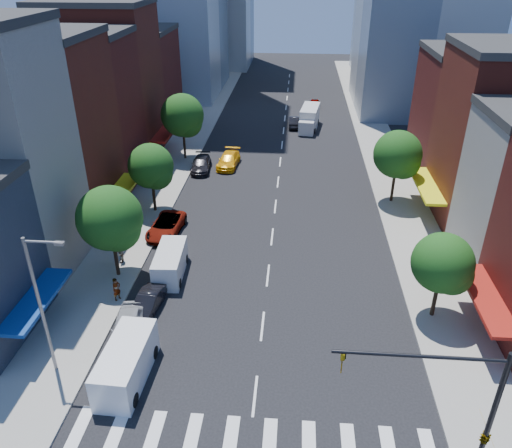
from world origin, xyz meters
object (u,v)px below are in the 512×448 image
at_px(pedestrian_near, 117,289).
at_px(cargo_van_near, 125,365).
at_px(parked_car_front, 127,327).
at_px(parked_car_rear, 201,164).
at_px(parked_car_third, 166,226).
at_px(taxi, 229,160).
at_px(parked_car_second, 148,303).
at_px(traffic_car_far, 315,103).
at_px(pedestrian_far, 120,254).
at_px(cargo_van_far, 170,264).
at_px(traffic_car_oncoming, 295,122).
at_px(box_truck, 309,119).

bearing_deg(pedestrian_near, cargo_van_near, -127.51).
xyz_separation_m(parked_car_front, parked_car_rear, (-0.32, 28.34, -0.07)).
xyz_separation_m(parked_car_third, taxi, (3.43, 16.31, 0.02)).
height_order(parked_car_third, parked_car_rear, parked_car_third).
xyz_separation_m(parked_car_second, traffic_car_far, (12.61, 53.41, 0.04)).
xyz_separation_m(cargo_van_near, pedestrian_far, (-4.36, 12.13, -0.21)).
bearing_deg(cargo_van_far, pedestrian_far, 160.50).
relative_size(parked_car_third, traffic_car_oncoming, 1.17).
bearing_deg(pedestrian_near, traffic_car_oncoming, 14.35).
bearing_deg(parked_car_front, pedestrian_far, 103.92).
height_order(parked_car_second, box_truck, box_truck).
relative_size(traffic_car_oncoming, pedestrian_near, 2.60).
bearing_deg(cargo_van_near, pedestrian_near, 114.17).
height_order(parked_car_front, cargo_van_near, cargo_van_near).
height_order(taxi, traffic_car_oncoming, taxi).
bearing_deg(parked_car_rear, pedestrian_far, -102.47).
bearing_deg(parked_car_second, traffic_car_oncoming, 82.51).
bearing_deg(taxi, parked_car_second, -90.04).
bearing_deg(parked_car_second, parked_car_rear, 97.02).
relative_size(parked_car_second, traffic_car_far, 0.97).
xyz_separation_m(cargo_van_near, box_truck, (11.05, 48.77, 0.24)).
bearing_deg(pedestrian_far, cargo_van_far, 62.54).
relative_size(parked_car_front, cargo_van_far, 0.93).
bearing_deg(parked_car_second, cargo_van_far, 88.02).
height_order(parked_car_rear, cargo_van_far, cargo_van_far).
height_order(cargo_van_far, pedestrian_far, cargo_van_far).
distance_m(taxi, traffic_car_far, 28.29).
bearing_deg(traffic_car_far, traffic_car_oncoming, 77.33).
distance_m(parked_car_front, pedestrian_far, 9.00).
xyz_separation_m(parked_car_front, pedestrian_near, (-1.89, 3.60, 0.24)).
bearing_deg(pedestrian_far, box_truck, 146.08).
distance_m(parked_car_second, parked_car_third, 10.93).
relative_size(parked_car_rear, box_truck, 0.66).
distance_m(cargo_van_far, taxi, 22.78).
relative_size(taxi, traffic_car_far, 1.27).
distance_m(parked_car_second, traffic_car_oncoming, 44.01).
distance_m(parked_car_third, pedestrian_near, 10.00).
bearing_deg(taxi, pedestrian_near, -95.49).
relative_size(parked_car_second, pedestrian_near, 2.28).
bearing_deg(box_truck, cargo_van_near, -95.27).
bearing_deg(parked_car_front, pedestrian_near, 110.43).
bearing_deg(pedestrian_far, parked_car_second, 22.75).
height_order(cargo_van_near, pedestrian_near, cargo_van_near).
bearing_deg(cargo_van_near, traffic_car_far, 80.54).
xyz_separation_m(traffic_car_far, box_truck, (-1.03, -11.07, 0.70)).
bearing_deg(cargo_van_near, parked_car_rear, 94.50).
distance_m(parked_car_front, cargo_van_far, 7.20).
relative_size(cargo_van_far, box_truck, 0.66).
bearing_deg(parked_car_third, cargo_van_far, -69.12).
xyz_separation_m(parked_car_rear, pedestrian_near, (-1.57, -24.74, 0.31)).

